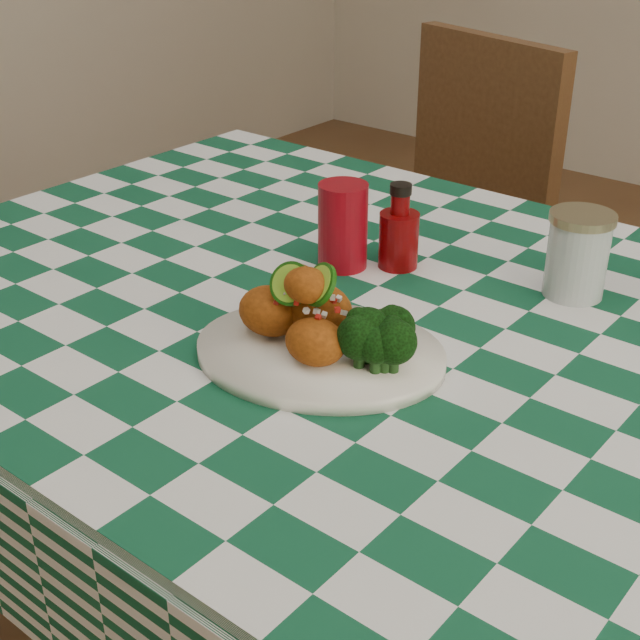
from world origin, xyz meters
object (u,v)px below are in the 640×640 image
Objects in this scene: fried_chicken_pile at (312,307)px; ketchup_bottle at (399,226)px; plate at (320,353)px; red_tumbler at (343,226)px; wooden_chair_left at (414,256)px; mason_jar at (578,255)px; dining_table at (400,550)px.

ketchup_bottle reaches higher than fried_chicken_pile.
red_tumbler reaches higher than plate.
red_tumbler is 0.83m from wooden_chair_left.
red_tumbler and ketchup_bottle have the same top height.
red_tumbler is at bearing -157.62° from mason_jar.
ketchup_bottle is at bearing -43.58° from wooden_chair_left.
plate is 0.31m from ketchup_bottle.
dining_table is 12.92× the size of red_tumbler.
dining_table is at bearing -25.29° from red_tumbler.
ketchup_bottle reaches higher than plate.
mason_jar is (0.17, 0.36, -0.01)m from fried_chicken_pile.
mason_jar is at bearing 64.58° from fried_chicken_pile.
wooden_chair_left is at bearing 122.67° from dining_table.
wooden_chair_left reaches higher than mason_jar.
dining_table is 12.86× the size of ketchup_bottle.
plate is 2.55× the size of mason_jar.
ketchup_bottle is at bearing 103.99° from fried_chicken_pile.
dining_table is 10.49× the size of fried_chicken_pile.
red_tumbler is at bearing -49.95° from wooden_chair_left.
wooden_chair_left is at bearing 116.43° from plate.
dining_table is 0.49m from ketchup_bottle.
ketchup_bottle is 1.06× the size of mason_jar.
wooden_chair_left is at bearing 114.22° from red_tumbler.
ketchup_bottle is 0.13× the size of wooden_chair_left.
dining_table is at bearing 71.97° from fried_chicken_pile.
plate is (-0.04, -0.15, 0.40)m from dining_table.
ketchup_bottle is at bearing 106.35° from plate.
plate is at bearing -103.50° from dining_table.
dining_table is 0.43m from plate.
fried_chicken_pile is at bearing -48.39° from wooden_chair_left.
wooden_chair_left is (-0.44, 0.91, -0.37)m from fried_chicken_pile.
fried_chicken_pile is at bearing -115.42° from mason_jar.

